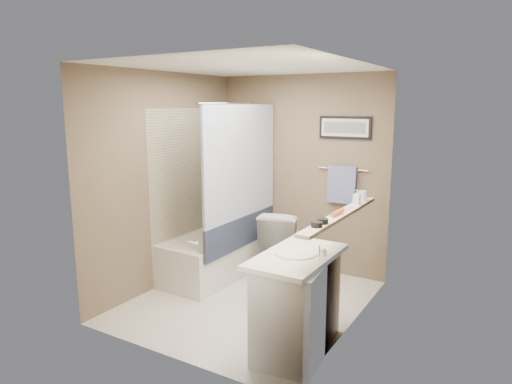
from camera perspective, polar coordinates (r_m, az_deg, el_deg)
The scene contains 33 objects.
ground at distance 4.95m, azimuth -0.91°, elevation -13.48°, with size 2.50×2.50×0.00m, color silver.
ceiling at distance 4.52m, azimuth -1.00°, elevation 15.17°, with size 2.20×2.50×0.04m, color white.
wall_back at distance 5.66m, azimuth 5.59°, elevation 2.28°, with size 2.20×0.04×2.40m, color brown.
wall_front at distance 3.62m, azimuth -11.22°, elevation -2.78°, with size 2.20×0.04×2.40m, color brown.
wall_left at distance 5.23m, azimuth -11.10°, elevation 1.41°, with size 0.04×2.50×2.40m, color brown.
wall_right at distance 4.13m, azimuth 11.90°, elevation -1.10°, with size 0.04×2.50×2.40m, color brown.
tile_surround at distance 5.64m, azimuth -7.75°, elevation 0.15°, with size 0.02×1.55×2.00m, color tan.
curtain_rod at distance 5.14m, azimuth -1.88°, elevation 10.97°, with size 0.02×0.02×1.55m, color silver.
curtain_upper at distance 5.18m, azimuth -1.84°, elevation 3.77°, with size 0.03×1.45×1.28m, color silver.
curtain_lower at distance 5.35m, azimuth -1.78°, elevation -4.98°, with size 0.03×1.45×0.36m, color #28314B.
mirror at distance 3.93m, azimuth 11.57°, elevation 4.50°, with size 0.02×1.60×1.00m, color silver.
shelf at distance 4.03m, azimuth 10.55°, elevation -2.81°, with size 0.12×1.60×0.03m, color silver.
towel_bar at distance 5.42m, azimuth 10.82°, elevation 2.83°, with size 0.02×0.02×0.60m, color silver.
towel at distance 5.43m, azimuth 10.68°, elevation 0.92°, with size 0.34×0.05×0.44m, color #9BA4E2.
art_frame at distance 5.39m, azimuth 11.06°, elevation 7.90°, with size 0.62×0.03×0.26m, color black.
art_mat at distance 5.38m, azimuth 11.01°, elevation 7.90°, with size 0.56×0.00×0.20m, color white.
art_image at distance 5.38m, azimuth 11.00°, elevation 7.90°, with size 0.50×0.00×0.13m, color #595959.
door at distance 3.33m, azimuth -4.10°, elevation -7.35°, with size 0.80×0.02×2.00m, color silver.
door_handle at distance 3.56m, azimuth -8.01°, elevation -6.22°, with size 0.02×0.02×0.10m, color silver.
bathtub at distance 5.61m, azimuth -4.95°, elevation -7.77°, with size 0.70×1.50×0.50m, color silver.
tub_rim at distance 5.54m, azimuth -4.99°, elevation -5.32°, with size 0.56×1.36×0.02m, color beige.
toilet at distance 5.57m, azimuth 3.50°, elevation -6.23°, with size 0.45×0.79×0.81m, color silver.
vanity at distance 3.93m, azimuth 5.20°, elevation -13.86°, with size 0.50×0.90×0.80m, color silver.
countertop at distance 3.78m, azimuth 5.17°, elevation -8.04°, with size 0.54×0.96×0.04m, color white.
sink_basin at distance 3.77m, azimuth 5.04°, elevation -7.61°, with size 0.34×0.34×0.01m, color white.
faucet_spout at distance 3.68m, azimuth 7.88°, elevation -7.45°, with size 0.02×0.02×0.10m, color white.
faucet_knob at distance 3.78m, azimuth 8.46°, elevation -7.32°, with size 0.05×0.05×0.05m, color silver.
candle_bowl_near at distance 3.55m, azimuth 7.60°, elevation -4.03°, with size 0.09×0.09×0.04m, color black.
candle_bowl_far at distance 3.65m, azimuth 8.33°, elevation -3.61°, with size 0.09×0.09×0.04m, color black.
hair_brush_front at distance 3.95m, azimuth 10.14°, elevation -2.54°, with size 0.04×0.04×0.22m, color #CC511C.
pink_comb at distance 4.21m, azimuth 11.48°, elevation -2.00°, with size 0.03×0.16×0.01m, color pink.
glass_jar at distance 4.57m, azimuth 13.16°, elevation -0.47°, with size 0.08×0.08×0.10m, color silver.
soap_bottle at distance 4.41m, azimuth 12.50°, elevation -0.60°, with size 0.06×0.06×0.14m, color #999999.
Camera 1 is at (2.36, -3.84, 2.04)m, focal length 32.00 mm.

